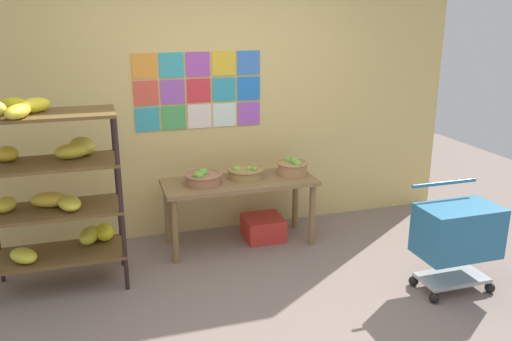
{
  "coord_description": "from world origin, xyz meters",
  "views": [
    {
      "loc": [
        -1.12,
        -3.14,
        2.16
      ],
      "look_at": [
        0.13,
        0.84,
        0.89
      ],
      "focal_mm": 37.3,
      "sensor_mm": 36.0,
      "label": 1
    }
  ],
  "objects_px": {
    "display_table": "(239,189)",
    "produce_crate_under_table": "(263,228)",
    "fruit_basket_back_left": "(203,178)",
    "shopping_cart": "(457,234)",
    "banana_shelf_unit": "(50,181)",
    "fruit_basket_left": "(246,172)",
    "fruit_basket_back_right": "(293,167)"
  },
  "relations": [
    {
      "from": "shopping_cart",
      "to": "produce_crate_under_table",
      "type": "bearing_deg",
      "value": 129.56
    },
    {
      "from": "display_table",
      "to": "produce_crate_under_table",
      "type": "relative_size",
      "value": 3.84
    },
    {
      "from": "fruit_basket_left",
      "to": "fruit_basket_back_right",
      "type": "bearing_deg",
      "value": -4.17
    },
    {
      "from": "shopping_cart",
      "to": "fruit_basket_back_right",
      "type": "bearing_deg",
      "value": 122.32
    },
    {
      "from": "fruit_basket_back_left",
      "to": "produce_crate_under_table",
      "type": "bearing_deg",
      "value": 5.64
    },
    {
      "from": "banana_shelf_unit",
      "to": "fruit_basket_back_left",
      "type": "xyz_separation_m",
      "value": [
        1.26,
        0.32,
        -0.19
      ]
    },
    {
      "from": "fruit_basket_left",
      "to": "shopping_cart",
      "type": "xyz_separation_m",
      "value": [
        1.31,
        -1.4,
        -0.21
      ]
    },
    {
      "from": "produce_crate_under_table",
      "to": "shopping_cart",
      "type": "height_order",
      "value": "shopping_cart"
    },
    {
      "from": "fruit_basket_left",
      "to": "produce_crate_under_table",
      "type": "xyz_separation_m",
      "value": [
        0.18,
        -0.01,
        -0.58
      ]
    },
    {
      "from": "fruit_basket_left",
      "to": "shopping_cart",
      "type": "distance_m",
      "value": 1.93
    },
    {
      "from": "fruit_basket_left",
      "to": "produce_crate_under_table",
      "type": "bearing_deg",
      "value": -1.68
    },
    {
      "from": "display_table",
      "to": "fruit_basket_back_right",
      "type": "distance_m",
      "value": 0.56
    },
    {
      "from": "display_table",
      "to": "fruit_basket_back_right",
      "type": "height_order",
      "value": "fruit_basket_back_right"
    },
    {
      "from": "banana_shelf_unit",
      "to": "fruit_basket_left",
      "type": "xyz_separation_m",
      "value": [
        1.68,
        0.38,
        -0.2
      ]
    },
    {
      "from": "display_table",
      "to": "produce_crate_under_table",
      "type": "bearing_deg",
      "value": 11.22
    },
    {
      "from": "display_table",
      "to": "fruit_basket_back_left",
      "type": "height_order",
      "value": "fruit_basket_back_left"
    },
    {
      "from": "banana_shelf_unit",
      "to": "shopping_cart",
      "type": "height_order",
      "value": "banana_shelf_unit"
    },
    {
      "from": "display_table",
      "to": "banana_shelf_unit",
      "type": "bearing_deg",
      "value": -168.39
    },
    {
      "from": "display_table",
      "to": "produce_crate_under_table",
      "type": "distance_m",
      "value": 0.51
    },
    {
      "from": "display_table",
      "to": "fruit_basket_back_right",
      "type": "bearing_deg",
      "value": 2.31
    },
    {
      "from": "display_table",
      "to": "fruit_basket_left",
      "type": "bearing_deg",
      "value": 35.87
    },
    {
      "from": "produce_crate_under_table",
      "to": "shopping_cart",
      "type": "bearing_deg",
      "value": -50.86
    },
    {
      "from": "fruit_basket_back_left",
      "to": "shopping_cart",
      "type": "bearing_deg",
      "value": -37.64
    },
    {
      "from": "fruit_basket_back_left",
      "to": "shopping_cart",
      "type": "height_order",
      "value": "shopping_cart"
    },
    {
      "from": "banana_shelf_unit",
      "to": "fruit_basket_back_left",
      "type": "bearing_deg",
      "value": 14.29
    },
    {
      "from": "fruit_basket_left",
      "to": "fruit_basket_back_left",
      "type": "bearing_deg",
      "value": -171.35
    },
    {
      "from": "display_table",
      "to": "shopping_cart",
      "type": "relative_size",
      "value": 1.69
    },
    {
      "from": "fruit_basket_back_right",
      "to": "banana_shelf_unit",
      "type": "bearing_deg",
      "value": -170.68
    },
    {
      "from": "fruit_basket_left",
      "to": "fruit_basket_back_right",
      "type": "relative_size",
      "value": 1.15
    },
    {
      "from": "banana_shelf_unit",
      "to": "fruit_basket_back_left",
      "type": "height_order",
      "value": "banana_shelf_unit"
    },
    {
      "from": "banana_shelf_unit",
      "to": "fruit_basket_back_right",
      "type": "xyz_separation_m",
      "value": [
        2.14,
        0.35,
        -0.18
      ]
    },
    {
      "from": "shopping_cart",
      "to": "fruit_basket_back_left",
      "type": "bearing_deg",
      "value": 142.78
    }
  ]
}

